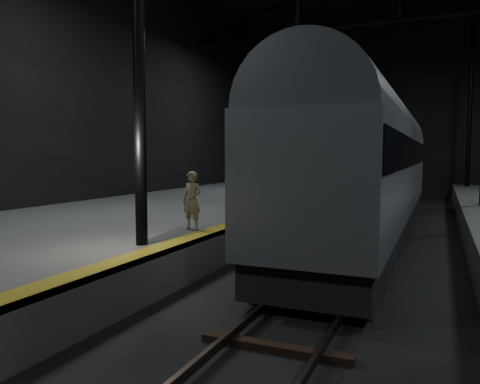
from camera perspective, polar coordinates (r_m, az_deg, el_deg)
The scene contains 6 objects.
ground at distance 13.08m, azimuth 12.93°, elevation -8.75°, with size 44.00×44.00×0.00m, color black.
platform_left at distance 16.07m, azimuth -14.46°, elevation -4.48°, with size 9.00×43.80×1.00m, color #535350.
tactile_strip at distance 13.83m, azimuth -0.38°, elevation -3.67°, with size 0.50×43.80×0.01m, color olive.
track at distance 13.07m, azimuth 12.94°, elevation -8.46°, with size 2.40×43.00×0.24m.
train at distance 17.27m, azimuth 15.83°, elevation 3.82°, with size 2.83×18.86×5.04m.
woman at distance 12.46m, azimuth -5.86°, elevation -1.03°, with size 0.57×0.37×1.55m, color tan.
Camera 1 is at (2.23, -12.54, 2.99)m, focal length 35.00 mm.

